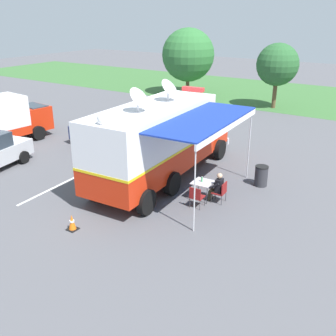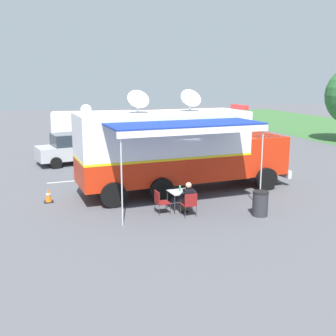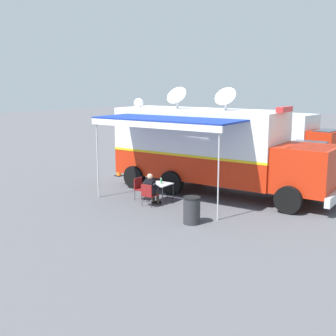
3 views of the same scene
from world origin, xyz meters
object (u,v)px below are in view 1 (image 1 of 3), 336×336
Objects in this scene: folding_table at (203,183)px; folding_chair_beside_table at (196,196)px; seated_responder at (217,187)px; trash_bin at (261,176)px; traffic_cone at (72,222)px; folding_chair_at_table at (221,191)px; car_behind_truck at (107,132)px; command_truck at (163,138)px; water_bottle at (202,179)px.

folding_table is 0.88m from folding_chair_beside_table.
seated_responder is 1.37× the size of trash_bin.
folding_chair_at_table is at bearing 54.19° from traffic_cone.
car_behind_truck reaches higher than seated_responder.
trash_bin is 0.21× the size of car_behind_truck.
folding_table is 0.61m from seated_responder.
traffic_cone is at bearing -125.81° from folding_chair_at_table.
seated_responder reaches higher than folding_table.
command_truck is 5.80m from traffic_cone.
folding_table is 8.23m from car_behind_truck.
water_bottle is at bearing 61.21° from traffic_cone.
folding_chair_at_table is at bearing 5.04° from folding_table.
folding_chair_beside_table reaches higher than folding_table.
seated_responder is (3.13, -0.81, -1.30)m from command_truck.
folding_table is at bearing -20.99° from car_behind_truck.
trash_bin is at bearing 73.39° from folding_chair_at_table.
folding_chair_beside_table is (-0.61, -0.92, 0.00)m from folding_chair_at_table.
folding_chair_at_table is (0.80, 0.07, -0.16)m from folding_table.
command_truck reaches higher than seated_responder.
command_truck is 42.88× the size of water_bottle.
folding_chair_at_table is 8.96m from car_behind_truck.
folding_chair_beside_table is 0.96× the size of trash_bin.
folding_chair_beside_table is 1.50× the size of traffic_cone.
car_behind_truck is (-7.68, 2.95, 0.21)m from folding_table.
folding_chair_beside_table is (0.19, -0.85, -0.16)m from folding_table.
trash_bin is 1.57× the size of traffic_cone.
seated_responder is 5.76m from traffic_cone.
car_behind_truck is (-5.05, 7.63, 0.60)m from traffic_cone.
water_bottle is 3.00m from trash_bin.
folding_chair_at_table is 0.96× the size of trash_bin.
car_behind_truck is (-7.86, 3.80, 0.37)m from folding_chair_beside_table.
folding_chair_beside_table is at bearing -74.63° from water_bottle.
folding_table is at bearing -19.02° from command_truck.
car_behind_truck is at bearing 158.96° from water_bottle.
trash_bin is (1.59, 2.52, -0.38)m from water_bottle.
trash_bin is (4.06, 1.67, -1.49)m from command_truck.
command_truck is 16.56× the size of traffic_cone.
command_truck is at bearing 165.52° from seated_responder.
car_behind_truck is at bearing 161.27° from folding_chair_at_table.
command_truck is at bearing 166.47° from folding_chair_at_table.
folding_chair_beside_table reaches higher than traffic_cone.
folding_table is 0.82m from folding_chair_at_table.
folding_chair_at_table is at bearing 56.29° from folding_chair_beside_table.
folding_chair_at_table is 1.00× the size of folding_chair_beside_table.
command_truck is 10.56× the size of trash_bin.
car_behind_truck is (-8.29, 2.89, 0.23)m from seated_responder.
seated_responder is 0.29× the size of car_behind_truck.
water_bottle is 0.95m from folding_chair_beside_table.
command_truck is at bearing 160.84° from water_bottle.
seated_responder is (0.43, 0.91, 0.14)m from folding_chair_beside_table.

